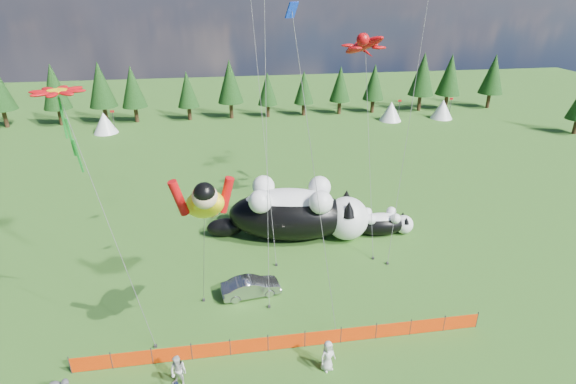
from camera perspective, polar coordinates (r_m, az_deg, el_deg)
The scene contains 14 objects.
ground at distance 27.92m, azimuth -1.16°, elevation -15.07°, with size 160.00×160.00×0.00m, color #133209.
safety_fence at distance 25.35m, azimuth -0.19°, elevation -18.46°, with size 22.06×0.06×1.10m.
tree_line at distance 67.82m, azimuth -6.49°, elevation 12.61°, with size 90.00×4.00×8.00m, color black, non-canonical shape.
festival_tents at distance 64.98m, azimuth 3.72°, elevation 9.83°, with size 50.00×3.20×2.80m, color white, non-canonical shape.
cat_large at distance 34.38m, azimuth 1.11°, elevation -2.55°, with size 12.49×6.04×4.53m.
cat_small at distance 36.13m, azimuth 11.97°, elevation -3.85°, with size 5.55×2.23×2.00m.
car at distance 28.99m, azimuth -4.72°, elevation -11.92°, with size 1.29×3.71×1.22m, color #A7A6AB.
spectator_b at distance 23.92m, azimuth -13.75°, elevation -21.28°, with size 0.88×0.52×1.80m, color beige.
spectator_e at distance 24.16m, azimuth 5.06°, elevation -20.02°, with size 0.86×0.56×1.76m, color beige.
superhero_kite at distance 21.90m, azimuth -10.63°, elevation -1.53°, with size 5.66×6.43×10.70m.
gecko_kite at distance 36.41m, azimuth 9.59°, elevation 17.90°, with size 5.25×11.83×16.07m.
flower_kite at distance 24.01m, azimuth -27.14°, elevation 10.90°, with size 4.85×4.50×13.90m.
diamond_kite_c at distance 22.37m, azimuth 0.82°, elevation 19.96°, with size 2.64×3.58×17.67m.
diamond_kite_d at distance 34.82m, azimuth -4.57°, elevation 21.63°, with size 1.05×9.35×19.39m.
Camera 1 is at (-2.78, -21.35, 17.77)m, focal length 28.00 mm.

